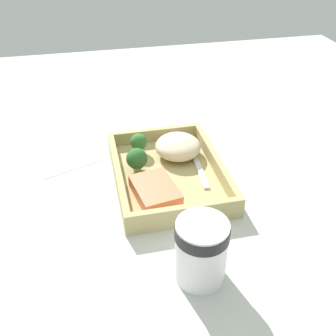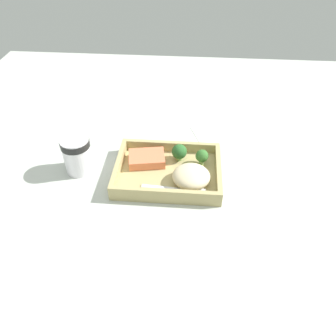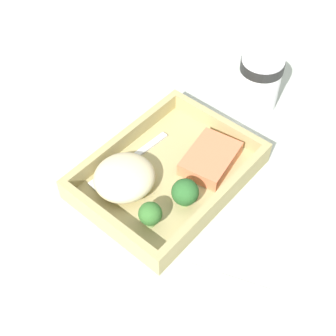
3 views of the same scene
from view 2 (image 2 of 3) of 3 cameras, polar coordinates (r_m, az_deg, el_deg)
name	(u,v)px [view 2 (image 2 of 3)]	position (r cm, az deg, el deg)	size (l,w,h in cm)	color
ground_plane	(168,178)	(88.07, 0.00, -1.81)	(160.00, 160.00, 2.00)	#B6BCB2
takeout_tray	(168,174)	(86.99, 0.00, -1.04)	(27.46, 20.37, 1.20)	tan
tray_rim	(168,168)	(85.64, 0.00, -0.04)	(27.46, 20.37, 2.86)	tan
salmon_fillet	(147,159)	(89.16, -3.71, 1.63)	(9.62, 6.89, 2.43)	#EE7850
mashed_potatoes	(191,176)	(82.41, 4.06, -1.46)	(9.59, 9.31, 4.32)	beige
broccoli_floret_1	(202,156)	(88.06, 5.93, 2.04)	(3.47, 3.47, 4.45)	#7EA35B
broccoli_floret_2	(179,152)	(89.03, 1.99, 2.82)	(4.12, 4.12, 4.81)	#7A9E56
fork	(178,190)	(81.56, 1.76, -3.80)	(15.87, 2.69, 0.44)	silver
paper_cup	(77,153)	(88.92, -15.57, 2.52)	(7.53, 7.53, 10.10)	white
receipt_slip	(211,135)	(102.68, 7.46, 5.74)	(9.36, 12.62, 0.24)	white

